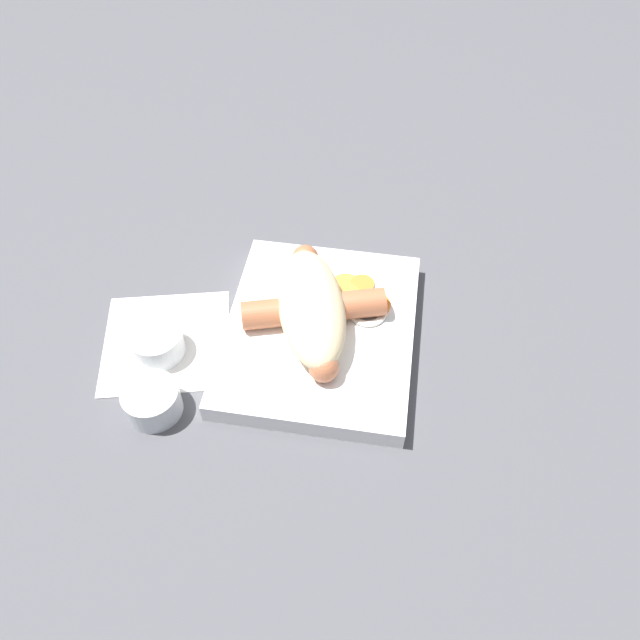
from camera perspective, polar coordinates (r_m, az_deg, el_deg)
The scene contains 8 objects.
ground_plane at distance 0.68m, azimuth 0.00°, elevation -1.78°, with size 3.00×3.00×0.00m, color #4C4C51.
food_tray at distance 0.67m, azimuth 0.00°, elevation -1.17°, with size 0.23×0.20×0.02m.
bread_roll at distance 0.64m, azimuth -0.79°, elevation 1.23°, with size 0.17×0.11×0.05m.
sausage at distance 0.65m, azimuth -0.57°, elevation 1.04°, with size 0.17×0.15×0.03m.
pickled_veggies at distance 0.68m, azimuth 3.99°, elevation 1.52°, with size 0.08×0.08×0.01m.
napkin at distance 0.69m, azimuth -13.86°, elevation -1.90°, with size 0.16×0.16×0.00m.
condiment_cup_near at distance 0.68m, azimuth -14.66°, elevation -2.17°, with size 0.06×0.06×0.03m.
condiment_cup_far at distance 0.64m, azimuth -15.06°, elevation -7.26°, with size 0.06×0.06×0.03m.
Camera 1 is at (0.41, 0.06, 0.54)m, focal length 35.00 mm.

